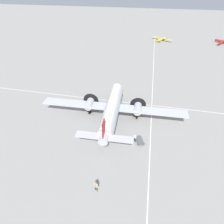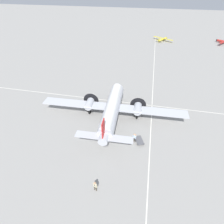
% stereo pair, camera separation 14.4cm
% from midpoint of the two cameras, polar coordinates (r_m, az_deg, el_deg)
% --- Properties ---
extents(ground_plane, '(300.00, 300.00, 0.00)m').
position_cam_midpoint_polar(ground_plane, '(33.82, -0.12, -2.32)').
color(ground_plane, gray).
extents(apron_line_eastwest, '(120.00, 0.16, 0.01)m').
position_cam_midpoint_polar(apron_line_eastwest, '(33.49, 12.51, -3.91)').
color(apron_line_eastwest, silver).
rests_on(apron_line_eastwest, ground_plane).
extents(apron_line_northsouth, '(0.16, 120.00, 0.01)m').
position_cam_midpoint_polar(apron_line_northsouth, '(38.61, 1.72, 3.47)').
color(apron_line_northsouth, silver).
rests_on(apron_line_northsouth, ground_plane).
extents(airliner_main, '(16.90, 27.75, 5.98)m').
position_cam_midpoint_polar(airliner_main, '(32.57, 0.00, 1.65)').
color(airliner_main, silver).
rests_on(airliner_main, ground_plane).
extents(crew_foreground, '(0.32, 0.61, 1.86)m').
position_cam_midpoint_polar(crew_foreground, '(23.85, -5.53, -22.79)').
color(crew_foreground, '#473D2D').
rests_on(crew_foreground, ground_plane).
extents(passenger_boarding, '(0.55, 0.27, 1.64)m').
position_cam_midpoint_polar(passenger_boarding, '(29.20, 7.55, -8.08)').
color(passenger_boarding, '#2D2D33').
rests_on(passenger_boarding, ground_plane).
extents(ramp_agent, '(0.35, 0.55, 1.76)m').
position_cam_midpoint_polar(ramp_agent, '(29.10, 7.11, -8.02)').
color(ramp_agent, '#473D2D').
rests_on(ramp_agent, ground_plane).
extents(suitcase_near_door, '(0.35, 0.16, 0.54)m').
position_cam_midpoint_polar(suitcase_near_door, '(29.64, 5.64, -9.12)').
color(suitcase_near_door, maroon).
rests_on(suitcase_near_door, ground_plane).
extents(baggage_cart, '(2.35, 1.83, 0.56)m').
position_cam_midpoint_polar(baggage_cart, '(29.78, 8.81, -9.12)').
color(baggage_cart, '#56565B').
rests_on(baggage_cart, ground_plane).
extents(light_aircraft_distant, '(6.51, 8.19, 1.78)m').
position_cam_midpoint_polar(light_aircraft_distant, '(82.92, 15.99, 21.95)').
color(light_aircraft_distant, yellow).
rests_on(light_aircraft_distant, ground_plane).
extents(light_aircraft_taxiing, '(8.78, 7.48, 1.95)m').
position_cam_midpoint_polar(light_aircraft_taxiing, '(89.02, 32.74, 18.79)').
color(light_aircraft_taxiing, '#B2231E').
rests_on(light_aircraft_taxiing, ground_plane).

